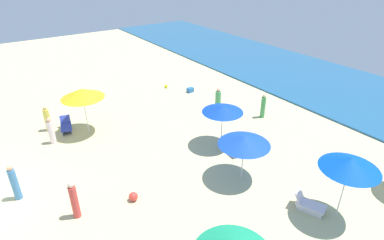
% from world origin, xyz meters
% --- Properties ---
extents(ocean, '(60.00, 10.54, 0.12)m').
position_xyz_m(ocean, '(0.00, 24.73, 0.06)').
color(ocean, '#225985').
rests_on(ocean, ground_plane).
extents(umbrella_0, '(2.21, 2.21, 2.78)m').
position_xyz_m(umbrella_0, '(8.86, 12.30, 2.53)').
color(umbrella_0, silver).
rests_on(umbrella_0, ground_plane).
extents(lounge_chair_0_0, '(1.38, 1.01, 0.77)m').
position_xyz_m(lounge_chair_0_0, '(7.98, 11.64, 0.28)').
color(lounge_chair_0_0, silver).
rests_on(lounge_chair_0_0, ground_plane).
extents(umbrella_1, '(2.36, 2.36, 2.23)m').
position_xyz_m(umbrella_1, '(4.85, 10.83, 2.02)').
color(umbrella_1, silver).
rests_on(umbrella_1, ground_plane).
extents(umbrella_3, '(2.18, 2.18, 2.38)m').
position_xyz_m(umbrella_3, '(2.06, 11.88, 2.19)').
color(umbrella_3, silver).
rests_on(umbrella_3, ground_plane).
extents(lounge_chair_3_0, '(1.30, 0.69, 0.66)m').
position_xyz_m(lounge_chair_3_0, '(2.94, 11.88, 0.25)').
color(lounge_chair_3_0, silver).
rests_on(lounge_chair_3_0, ground_plane).
extents(umbrella_5, '(2.40, 2.40, 2.74)m').
position_xyz_m(umbrella_5, '(-3.50, 6.32, 2.46)').
color(umbrella_5, silver).
rests_on(umbrella_5, ground_plane).
extents(lounge_chair_5_0, '(1.38, 0.86, 0.75)m').
position_xyz_m(lounge_chair_5_0, '(-4.43, 5.30, 0.28)').
color(lounge_chair_5_0, silver).
rests_on(lounge_chair_5_0, ground_plane).
extents(beachgoer_0, '(0.38, 0.38, 1.70)m').
position_xyz_m(beachgoer_0, '(0.49, 1.95, 0.81)').
color(beachgoer_0, '#4781BA').
rests_on(beachgoer_0, ground_plane).
extents(beachgoer_1, '(0.48, 0.48, 1.56)m').
position_xyz_m(beachgoer_1, '(-3.39, 4.30, 0.73)').
color(beachgoer_1, white).
rests_on(beachgoer_1, ground_plane).
extents(beachgoer_2, '(0.42, 0.42, 1.56)m').
position_xyz_m(beachgoer_2, '(-5.02, 4.46, 0.72)').
color(beachgoer_2, '#EBD754').
rests_on(beachgoer_2, ground_plane).
extents(beachgoer_3, '(0.36, 0.36, 1.60)m').
position_xyz_m(beachgoer_3, '(0.99, 16.18, 0.75)').
color(beachgoer_3, '#449452').
rests_on(beachgoer_3, ground_plane).
extents(beachgoer_4, '(0.48, 0.48, 1.67)m').
position_xyz_m(beachgoer_4, '(-1.27, 14.31, 0.78)').
color(beachgoer_4, '#499B5C').
rests_on(beachgoer_4, ground_plane).
extents(beachgoer_6, '(0.40, 0.40, 1.72)m').
position_xyz_m(beachgoer_6, '(2.99, 3.70, 0.83)').
color(beachgoer_6, '#D14441').
rests_on(beachgoer_6, ground_plane).
extents(beach_ball_0, '(0.26, 0.26, 0.26)m').
position_xyz_m(beach_ball_0, '(-6.91, 13.64, 0.13)').
color(beach_ball_0, yellow).
rests_on(beach_ball_0, ground_plane).
extents(beach_ball_1, '(0.39, 0.39, 0.39)m').
position_xyz_m(beach_ball_1, '(3.42, 5.95, 0.20)').
color(beach_ball_1, '#DF3C32').
rests_on(beach_ball_1, ground_plane).
extents(cooler_box_2, '(0.42, 0.50, 0.34)m').
position_xyz_m(cooler_box_2, '(-5.12, 14.73, 0.17)').
color(cooler_box_2, '#2867A8').
rests_on(cooler_box_2, ground_plane).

